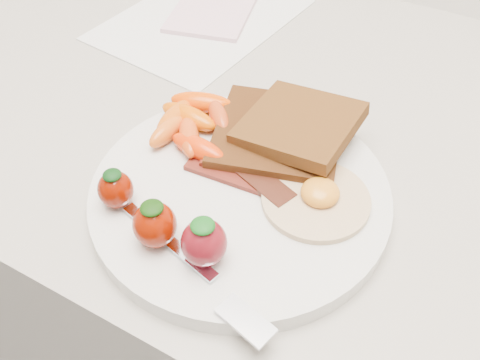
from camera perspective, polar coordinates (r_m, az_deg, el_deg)
The scene contains 11 objects.
counter at distance 0.93m, azimuth 5.44°, elevation -15.41°, with size 2.00×0.60×0.90m, color gray.
plate at distance 0.48m, azimuth 0.00°, elevation -1.56°, with size 0.27×0.27×0.02m, color silver.
toast_lower at distance 0.52m, azimuth 4.08°, elevation 4.91°, with size 0.12×0.12×0.01m, color black.
toast_upper at distance 0.51m, azimuth 6.35°, elevation 5.94°, with size 0.10×0.10×0.01m, color #49280F.
fried_egg at distance 0.47m, azimuth 8.21°, elevation -1.86°, with size 0.10×0.10×0.02m.
bacon_strips at distance 0.49m, azimuth 0.59°, elevation 0.99°, with size 0.11×0.06×0.01m.
baby_carrots at distance 0.53m, azimuth -5.19°, elevation 6.10°, with size 0.10×0.10×0.02m.
strawberries at distance 0.43m, azimuth -8.17°, elevation -4.45°, with size 0.13×0.05×0.04m.
fork at distance 0.42m, azimuth -4.15°, elevation -10.02°, with size 0.17×0.07×0.00m.
paper_sheet at distance 0.75m, azimuth -4.12°, elevation 16.73°, with size 0.20×0.27×0.00m, color silver.
notepad at distance 0.77m, azimuth -2.79°, elevation 17.81°, with size 0.10×0.15×0.01m, color beige.
Camera 1 is at (0.14, 1.27, 1.27)m, focal length 40.00 mm.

